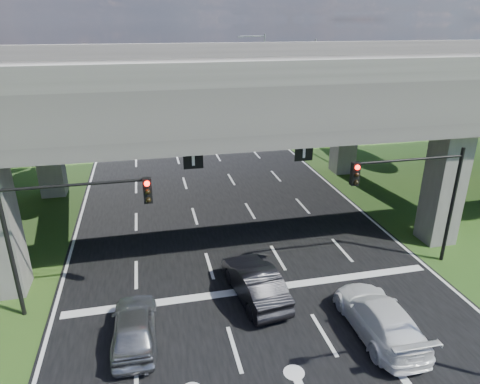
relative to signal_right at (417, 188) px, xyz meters
name	(u,v)px	position (x,y,z in m)	size (l,w,h in m)	color
ground	(280,342)	(-7.82, -3.94, -4.19)	(160.00, 160.00, 0.00)	#214717
road	(229,227)	(-7.82, 6.06, -4.17)	(18.00, 120.00, 0.03)	black
overpass	(221,88)	(-7.82, 8.06, 3.73)	(80.00, 15.00, 10.00)	#3E3B38
signal_right	(417,188)	(0.00, 0.00, 0.00)	(5.76, 0.54, 6.00)	black
signal_left	(64,220)	(-15.65, 0.00, 0.00)	(5.76, 0.54, 6.00)	black
streetlight_far	(308,88)	(2.27, 20.06, 1.66)	(3.38, 0.25, 10.00)	gray
streetlight_beyond	(261,69)	(2.27, 36.06, 1.66)	(3.38, 0.25, 10.00)	gray
tree_left_near	(25,107)	(-21.78, 22.06, 0.63)	(4.50, 4.50, 7.80)	black
tree_left_mid	(12,100)	(-24.78, 30.06, -0.01)	(3.91, 3.90, 6.76)	black
tree_left_far	(66,79)	(-20.78, 38.06, 0.95)	(4.80, 4.80, 8.32)	black
tree_right_near	(321,95)	(5.22, 24.06, 0.31)	(4.20, 4.20, 7.28)	black
tree_right_mid	(318,86)	(8.22, 32.06, -0.01)	(3.91, 3.90, 6.76)	black
tree_right_far	(267,74)	(4.22, 40.06, 0.63)	(4.50, 4.50, 7.80)	black
car_silver	(135,326)	(-13.22, -2.69, -3.44)	(1.69, 4.19, 1.43)	gray
car_dark	(255,282)	(-8.06, -0.94, -3.39)	(1.63, 4.68, 1.54)	black
car_white	(379,317)	(-3.92, -4.31, -3.42)	(2.06, 5.06, 1.47)	white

